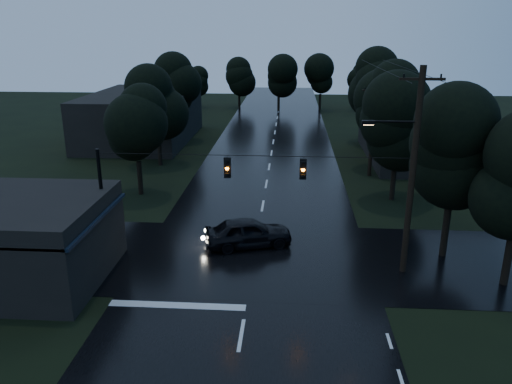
# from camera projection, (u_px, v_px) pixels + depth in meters

# --- Properties ---
(main_road) EXTENTS (12.00, 120.00, 0.02)m
(main_road) POSITION_uv_depth(u_px,v_px,m) (269.00, 167.00, 43.34)
(main_road) COLOR black
(main_road) RESTS_ON ground
(cross_street) EXTENTS (60.00, 9.00, 0.02)m
(cross_street) POSITION_uv_depth(u_px,v_px,m) (254.00, 258.00, 26.30)
(cross_street) COLOR black
(cross_street) RESTS_ON ground
(building_far_right) EXTENTS (10.00, 14.00, 4.40)m
(building_far_right) POSITION_uv_depth(u_px,v_px,m) (424.00, 135.00, 45.52)
(building_far_right) COLOR black
(building_far_right) RESTS_ON ground
(building_far_left) EXTENTS (10.00, 16.00, 5.00)m
(building_far_left) POSITION_uv_depth(u_px,v_px,m) (142.00, 117.00, 52.95)
(building_far_left) COLOR black
(building_far_left) RESTS_ON ground
(utility_pole_main) EXTENTS (3.50, 0.30, 10.00)m
(utility_pole_main) POSITION_uv_depth(u_px,v_px,m) (411.00, 170.00, 23.21)
(utility_pole_main) COLOR black
(utility_pole_main) RESTS_ON ground
(utility_pole_far) EXTENTS (2.00, 0.30, 7.50)m
(utility_pole_far) POSITION_uv_depth(u_px,v_px,m) (372.00, 129.00, 39.69)
(utility_pole_far) COLOR black
(utility_pole_far) RESTS_ON ground
(anchor_pole_left) EXTENTS (0.18, 0.18, 6.00)m
(anchor_pole_left) POSITION_uv_depth(u_px,v_px,m) (103.00, 208.00, 24.90)
(anchor_pole_left) COLOR black
(anchor_pole_left) RESTS_ON ground
(span_signals) EXTENTS (15.00, 0.37, 1.12)m
(span_signals) POSITION_uv_depth(u_px,v_px,m) (264.00, 167.00, 23.66)
(span_signals) COLOR black
(span_signals) RESTS_ON ground
(tree_corner_near) EXTENTS (4.48, 4.48, 9.44)m
(tree_corner_near) POSITION_uv_depth(u_px,v_px,m) (456.00, 145.00, 24.70)
(tree_corner_near) COLOR black
(tree_corner_near) RESTS_ON ground
(tree_left_a) EXTENTS (3.92, 3.92, 8.26)m
(tree_left_a) POSITION_uv_depth(u_px,v_px,m) (136.00, 123.00, 34.71)
(tree_left_a) COLOR black
(tree_left_a) RESTS_ON ground
(tree_left_b) EXTENTS (4.20, 4.20, 8.85)m
(tree_left_b) POSITION_uv_depth(u_px,v_px,m) (157.00, 101.00, 42.21)
(tree_left_b) COLOR black
(tree_left_b) RESTS_ON ground
(tree_left_c) EXTENTS (4.48, 4.48, 9.44)m
(tree_left_c) POSITION_uv_depth(u_px,v_px,m) (176.00, 84.00, 51.60)
(tree_left_c) COLOR black
(tree_left_c) RESTS_ON ground
(tree_right_a) EXTENTS (4.20, 4.20, 8.85)m
(tree_right_a) POSITION_uv_depth(u_px,v_px,m) (399.00, 120.00, 33.41)
(tree_right_a) COLOR black
(tree_right_a) RESTS_ON ground
(tree_right_b) EXTENTS (4.48, 4.48, 9.44)m
(tree_right_b) POSITION_uv_depth(u_px,v_px,m) (387.00, 99.00, 40.83)
(tree_right_b) COLOR black
(tree_right_b) RESTS_ON ground
(tree_right_c) EXTENTS (4.76, 4.76, 10.03)m
(tree_right_c) POSITION_uv_depth(u_px,v_px,m) (375.00, 81.00, 50.14)
(tree_right_c) COLOR black
(tree_right_c) RESTS_ON ground
(car) EXTENTS (5.13, 3.18, 1.63)m
(car) POSITION_uv_depth(u_px,v_px,m) (248.00, 232.00, 27.47)
(car) COLOR black
(car) RESTS_ON ground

